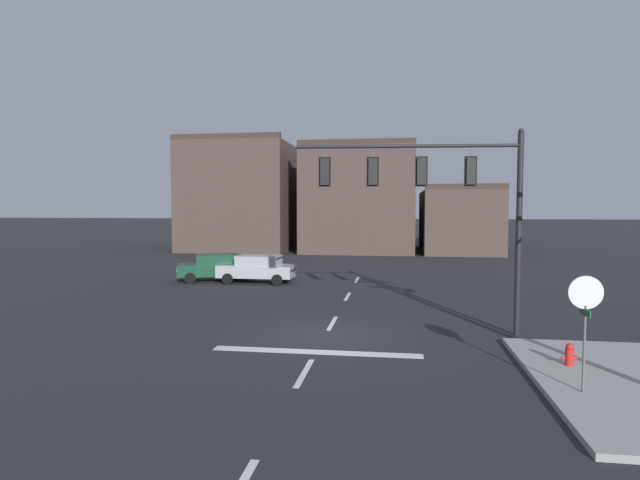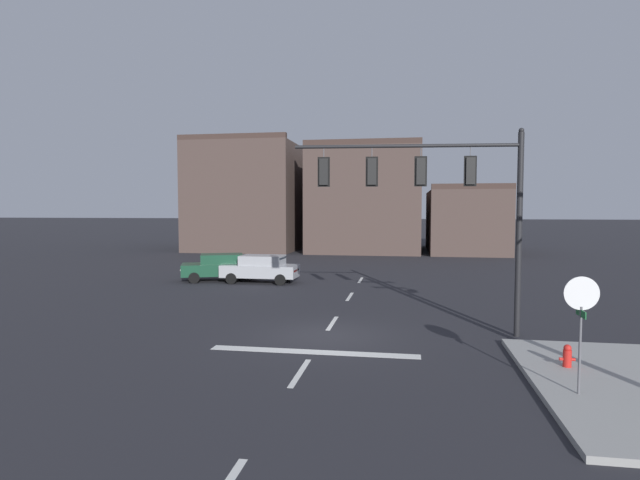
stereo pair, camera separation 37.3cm
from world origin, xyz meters
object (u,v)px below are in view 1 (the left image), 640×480
(stop_sign, at_px, (585,306))
(car_lot_middle, at_px, (216,267))
(signal_mast_near_side, at_px, (441,190))
(fire_hydrant, at_px, (569,359))
(car_lot_nearside, at_px, (257,268))

(stop_sign, height_order, car_lot_middle, stop_sign)
(signal_mast_near_side, height_order, fire_hydrant, signal_mast_near_side)
(car_lot_nearside, height_order, fire_hydrant, car_lot_nearside)
(signal_mast_near_side, relative_size, car_lot_middle, 1.61)
(signal_mast_near_side, relative_size, stop_sign, 2.71)
(stop_sign, bearing_deg, car_lot_nearside, 126.25)
(signal_mast_near_side, bearing_deg, car_lot_nearside, 130.81)
(signal_mast_near_side, distance_m, fire_hydrant, 6.69)
(car_lot_nearside, distance_m, fire_hydrant, 19.40)
(signal_mast_near_side, relative_size, fire_hydrant, 10.22)
(stop_sign, bearing_deg, fire_hydrant, 80.38)
(car_lot_nearside, bearing_deg, signal_mast_near_side, -49.19)
(stop_sign, xyz_separation_m, car_lot_middle, (-14.95, 17.19, -1.29))
(fire_hydrant, bearing_deg, signal_mast_near_side, 130.58)
(car_lot_middle, bearing_deg, stop_sign, -48.98)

